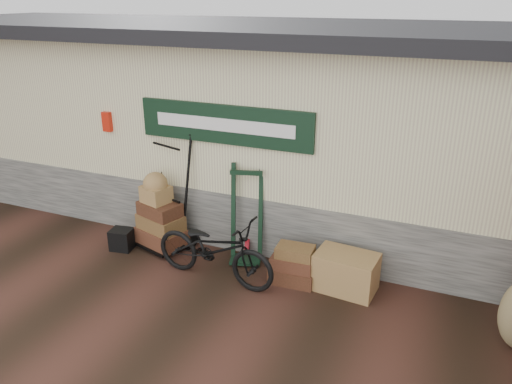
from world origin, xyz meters
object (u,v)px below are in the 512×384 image
(wicker_hamper, at_px, (346,272))
(bicycle, at_px, (214,245))
(green_barrow, at_px, (247,214))
(suitcase_stack, at_px, (293,264))
(black_trunk, at_px, (122,239))
(porter_trolley, at_px, (169,190))

(wicker_hamper, xyz_separation_m, bicycle, (-1.69, -0.45, 0.26))
(green_barrow, bearing_deg, wicker_hamper, -25.87)
(suitcase_stack, height_order, black_trunk, suitcase_stack)
(suitcase_stack, relative_size, bicycle, 0.34)
(wicker_hamper, height_order, bicycle, bicycle)
(suitcase_stack, bearing_deg, porter_trolley, 171.21)
(green_barrow, relative_size, black_trunk, 4.43)
(suitcase_stack, bearing_deg, wicker_hamper, 7.62)
(porter_trolley, xyz_separation_m, bicycle, (1.09, -0.68, -0.38))
(bicycle, bearing_deg, wicker_hamper, -70.27)
(wicker_hamper, bearing_deg, porter_trolley, 175.30)
(green_barrow, xyz_separation_m, bicycle, (-0.16, -0.71, -0.19))
(porter_trolley, distance_m, bicycle, 1.34)
(porter_trolley, height_order, suitcase_stack, porter_trolley)
(green_barrow, bearing_deg, porter_trolley, 165.26)
(suitcase_stack, bearing_deg, green_barrow, 156.92)
(suitcase_stack, xyz_separation_m, black_trunk, (-2.69, -0.13, -0.11))
(green_barrow, xyz_separation_m, wicker_hamper, (1.53, -0.26, -0.45))
(black_trunk, bearing_deg, porter_trolley, 36.19)
(porter_trolley, relative_size, wicker_hamper, 2.30)
(porter_trolley, xyz_separation_m, wicker_hamper, (2.78, -0.23, -0.65))
(green_barrow, distance_m, suitcase_stack, 1.00)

